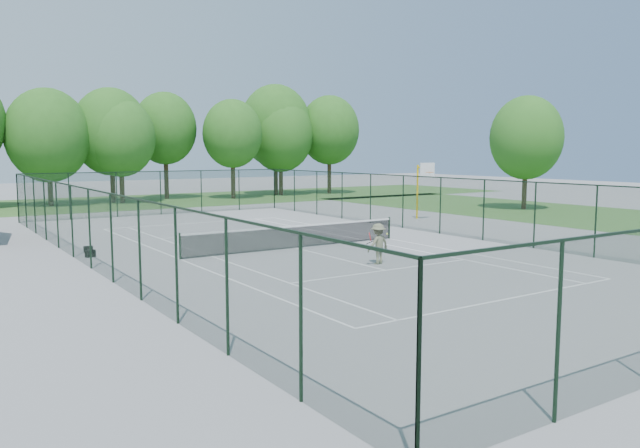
# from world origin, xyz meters

# --- Properties ---
(ground) EXTENTS (140.00, 140.00, 0.00)m
(ground) POSITION_xyz_m (0.00, 0.00, 0.00)
(ground) COLOR gray
(ground) RESTS_ON ground
(grass_far) EXTENTS (80.00, 16.00, 0.01)m
(grass_far) POSITION_xyz_m (0.00, 30.00, 0.01)
(grass_far) COLOR #3F6E2C
(grass_far) RESTS_ON ground
(grass_side) EXTENTS (14.00, 40.00, 0.01)m
(grass_side) POSITION_xyz_m (24.00, 4.00, 0.01)
(grass_side) COLOR #3F6E2C
(grass_side) RESTS_ON ground
(court_lines) EXTENTS (11.05, 23.85, 0.01)m
(court_lines) POSITION_xyz_m (0.00, 0.00, 0.00)
(court_lines) COLOR white
(court_lines) RESTS_ON ground
(tennis_net) EXTENTS (11.08, 0.08, 1.10)m
(tennis_net) POSITION_xyz_m (0.00, 0.00, 0.58)
(tennis_net) COLOR black
(tennis_net) RESTS_ON ground
(fence_enclosure) EXTENTS (18.05, 36.05, 3.02)m
(fence_enclosure) POSITION_xyz_m (0.00, 0.00, 1.56)
(fence_enclosure) COLOR #183321
(fence_enclosure) RESTS_ON ground
(tree_line_far) EXTENTS (39.40, 6.40, 9.70)m
(tree_line_far) POSITION_xyz_m (0.00, 30.00, 5.99)
(tree_line_far) COLOR #483120
(tree_line_far) RESTS_ON ground
(basketball_goal) EXTENTS (1.20, 1.43, 3.65)m
(basketball_goal) POSITION_xyz_m (13.04, 5.74, 2.57)
(basketball_goal) COLOR yellow
(basketball_goal) RESTS_ON ground
(tree_side) EXTENTS (5.38, 5.38, 8.51)m
(tree_side) POSITION_xyz_m (24.30, 6.71, 5.37)
(tree_side) COLOR #483120
(tree_side) RESTS_ON ground
(sports_bag_a) EXTENTS (0.43, 0.33, 0.31)m
(sports_bag_a) POSITION_xyz_m (-8.40, 2.64, 0.15)
(sports_bag_a) COLOR black
(sports_bag_a) RESTS_ON ground
(sports_bag_b) EXTENTS (0.36, 0.22, 0.28)m
(sports_bag_b) POSITION_xyz_m (-8.17, 3.97, 0.14)
(sports_bag_b) COLOR black
(sports_bag_b) RESTS_ON ground
(tennis_player) EXTENTS (1.67, 0.95, 1.59)m
(tennis_player) POSITION_xyz_m (0.61, -5.19, 0.80)
(tennis_player) COLOR #64674C
(tennis_player) RESTS_ON ground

